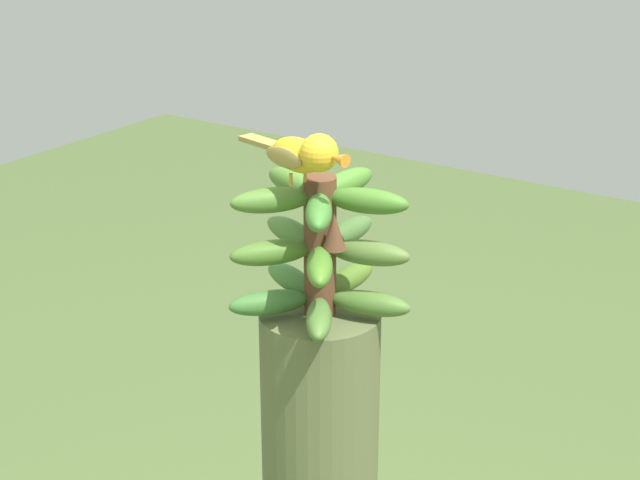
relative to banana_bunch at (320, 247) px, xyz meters
The scene contains 2 objects.
banana_bunch is the anchor object (origin of this frame).
perched_bird 0.17m from the banana_bunch, 96.70° to the left, with size 0.22×0.08×0.09m.
Camera 1 is at (-0.83, 1.24, 1.82)m, focal length 57.70 mm.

